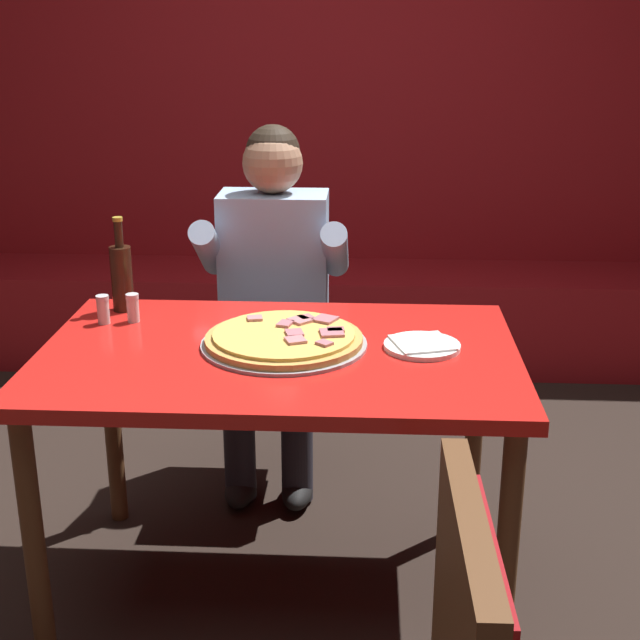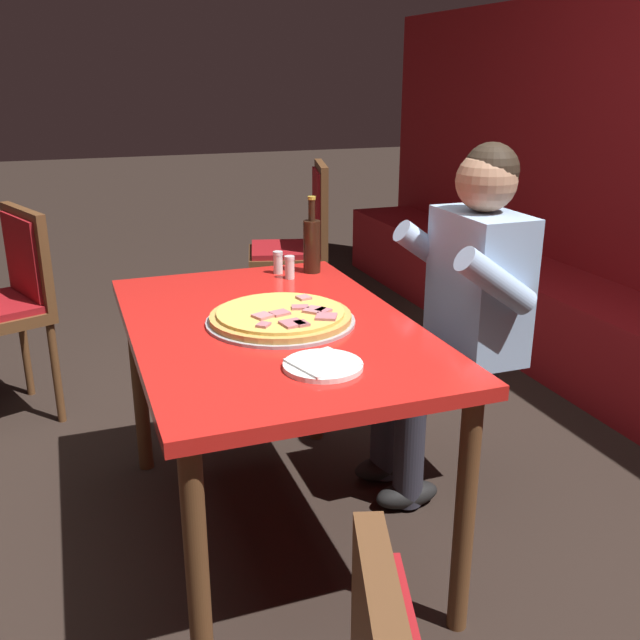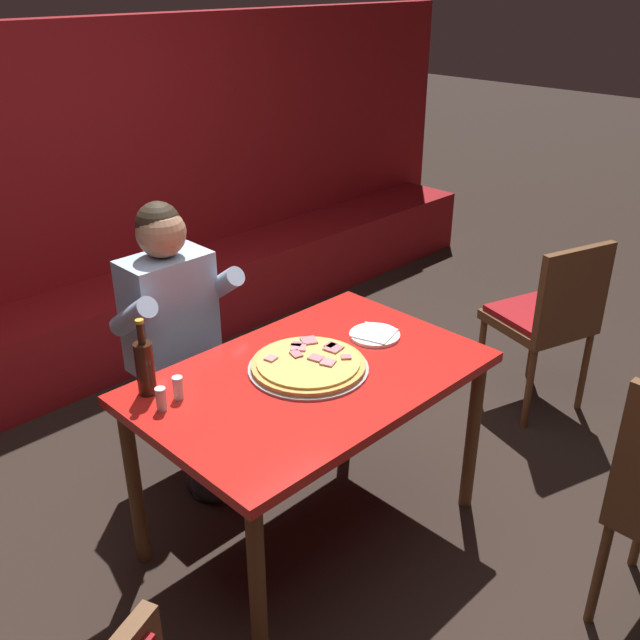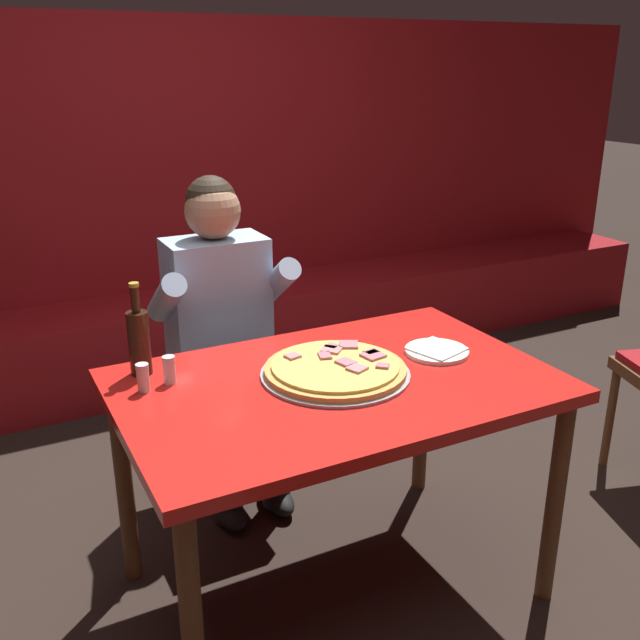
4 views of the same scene
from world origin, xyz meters
name	(u,v)px [view 4 (image 4 of 4)]	position (x,y,z in m)	size (l,w,h in m)	color
ground_plane	(335,584)	(0.00, 0.00, 0.00)	(24.00, 24.00, 0.00)	black
booth_wall_panel	(147,200)	(0.00, 2.18, 0.95)	(6.80, 0.16, 1.90)	maroon
booth_bench	(173,341)	(0.00, 1.86, 0.23)	(6.46, 0.48, 0.46)	maroon
main_dining_table	(336,405)	(0.00, 0.00, 0.68)	(1.31, 0.84, 0.76)	brown
pizza	(336,370)	(0.01, 0.03, 0.78)	(0.46, 0.46, 0.05)	#9E9EA3
plate_white_paper	(437,351)	(0.39, 0.03, 0.77)	(0.21, 0.21, 0.02)	white
beer_bottle	(139,340)	(-0.51, 0.32, 0.87)	(0.07, 0.07, 0.29)	black
shaker_parmesan	(143,379)	(-0.54, 0.19, 0.80)	(0.04, 0.04, 0.09)	silver
shaker_red_pepper_flakes	(169,371)	(-0.45, 0.21, 0.80)	(0.04, 0.04, 0.09)	silver
diner_seated_blue_shirt	(226,328)	(-0.09, 0.71, 0.71)	(0.53, 0.53, 1.27)	black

